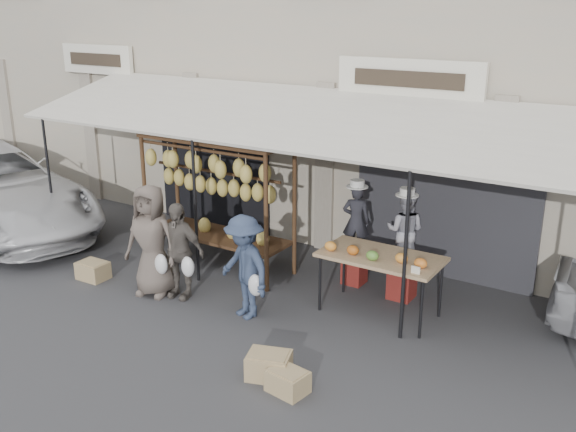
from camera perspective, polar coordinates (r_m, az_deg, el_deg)
name	(u,v)px	position (r m, az deg, el deg)	size (l,w,h in m)	color
ground_plane	(200,324)	(9.15, -7.79, -9.50)	(90.00, 90.00, 0.00)	#2D2D30
shophouse	(400,35)	(13.69, 9.94, 15.53)	(24.00, 6.15, 7.30)	#9E9889
awning	(289,117)	(10.07, 0.07, 8.75)	(10.00, 2.35, 2.92)	beige
banana_rack	(215,178)	(10.50, -6.55, 3.42)	(2.60, 0.90, 2.24)	#402517
produce_table	(380,258)	(9.07, 8.17, -3.72)	(1.70, 0.90, 1.04)	tan
vendor_left	(356,221)	(10.00, 6.07, -0.45)	(0.43, 0.28, 1.17)	#24242B
vendor_right	(405,231)	(9.58, 10.36, -1.30)	(0.56, 0.44, 1.15)	#9798A6
customer_left	(152,241)	(9.86, -12.04, -2.15)	(0.84, 0.55, 1.73)	brown
customer_mid	(178,251)	(9.73, -9.73, -3.04)	(0.87, 0.36, 1.49)	#5B544C
customer_right	(244,267)	(9.00, -3.89, -4.55)	(0.97, 0.56, 1.51)	#2E3B55
stool_left	(354,269)	(10.29, 5.92, -4.75)	(0.33, 0.33, 0.46)	maroon
stool_right	(402,282)	(9.88, 10.09, -5.82)	(0.36, 0.36, 0.50)	maroon
crate_near_a	(269,366)	(7.84, -1.71, -13.14)	(0.50, 0.38, 0.30)	tan
crate_near_b	(288,381)	(7.58, -0.03, -14.49)	(0.44, 0.34, 0.27)	tan
crate_far	(93,271)	(10.89, -16.94, -4.66)	(0.47, 0.36, 0.28)	tan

